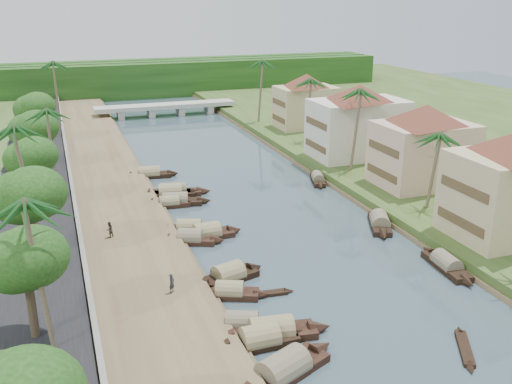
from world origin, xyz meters
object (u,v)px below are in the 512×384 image
object	(u,v)px
person_near	(172,283)
sampan_0	(283,371)
bridge	(165,107)
sampan_1	(260,340)

from	to	relation	value
person_near	sampan_0	bearing A→B (deg)	-115.15
bridge	sampan_1	world-z (taller)	bridge
sampan_0	person_near	distance (m)	12.66
bridge	sampan_0	bearing A→B (deg)	-96.22
sampan_1	bridge	bearing A→B (deg)	83.42
bridge	person_near	bearing A→B (deg)	-100.73
bridge	sampan_0	distance (m)	86.04
sampan_0	sampan_1	size ratio (longest dim) A/B	1.25
bridge	person_near	distance (m)	75.12
bridge	person_near	size ratio (longest dim) A/B	17.61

